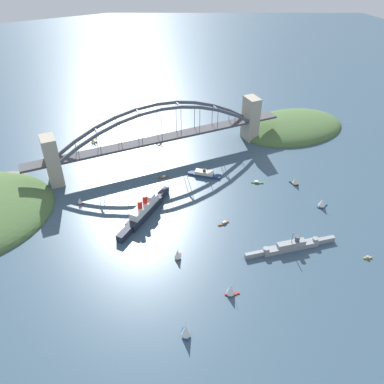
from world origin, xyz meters
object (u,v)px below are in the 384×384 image
(ocean_liner, at_px, (144,210))
(small_boat_3, at_px, (295,180))
(small_boat_7, at_px, (186,330))
(small_boat_8, at_px, (80,201))
(harbor_arch_bridge, at_px, (160,137))
(small_boat_9, at_px, (322,203))
(seaplane_taxiing_near_bridge, at_px, (94,140))
(small_boat_1, at_px, (163,177))
(seaplane_second_in_formation, at_px, (159,142))
(harbor_ferry_steamer, at_px, (204,174))
(small_boat_2, at_px, (224,223))
(small_boat_6, at_px, (231,289))
(small_boat_0, at_px, (368,258))
(small_boat_4, at_px, (257,182))
(naval_cruiser, at_px, (292,246))
(small_boat_5, at_px, (178,254))

(ocean_liner, relative_size, small_boat_3, 6.74)
(small_boat_7, xyz_separation_m, small_boat_8, (32.06, -168.58, -2.11))
(harbor_arch_bridge, xyz_separation_m, small_boat_9, (-102.72, 140.54, -21.96))
(seaplane_taxiing_near_bridge, distance_m, small_boat_7, 279.63)
(small_boat_1, bearing_deg, seaplane_second_in_formation, -107.56)
(seaplane_taxiing_near_bridge, bearing_deg, small_boat_7, 88.38)
(harbor_ferry_steamer, distance_m, small_boat_2, 76.67)
(small_boat_6, bearing_deg, small_boat_3, -143.00)
(small_boat_1, bearing_deg, small_boat_0, 121.06)
(small_boat_0, distance_m, small_boat_4, 127.47)
(small_boat_0, relative_size, small_boat_1, 0.64)
(ocean_liner, xyz_separation_m, small_boat_8, (48.41, -41.31, -2.51))
(naval_cruiser, relative_size, small_boat_4, 6.93)
(small_boat_6, bearing_deg, small_boat_9, -156.54)
(small_boat_3, bearing_deg, small_boat_4, -28.41)
(harbor_arch_bridge, bearing_deg, small_boat_7, 73.01)
(naval_cruiser, xyz_separation_m, small_boat_4, (-25.09, -91.59, -2.43))
(small_boat_5, distance_m, small_boat_8, 115.74)
(ocean_liner, height_order, small_boat_4, ocean_liner)
(small_boat_2, xyz_separation_m, small_boat_3, (-92.45, -23.58, 3.72))
(small_boat_2, bearing_deg, small_boat_9, 170.10)
(small_boat_1, height_order, small_boat_9, small_boat_9)
(ocean_liner, distance_m, small_boat_6, 112.49)
(ocean_liner, xyz_separation_m, small_boat_5, (-6.10, 60.78, -1.56))
(ocean_liner, xyz_separation_m, small_boat_6, (-26.24, 109.38, -1.03))
(harbor_ferry_steamer, bearing_deg, small_boat_0, 112.25)
(small_boat_2, bearing_deg, seaplane_taxiing_near_bridge, -70.66)
(naval_cruiser, xyz_separation_m, small_boat_1, (55.81, -138.86, -2.42))
(harbor_arch_bridge, bearing_deg, naval_cruiser, 104.31)
(seaplane_second_in_formation, distance_m, small_boat_7, 256.07)
(seaplane_second_in_formation, bearing_deg, small_boat_4, 117.33)
(small_boat_1, height_order, small_boat_6, small_boat_6)
(small_boat_0, height_order, small_boat_9, small_boat_9)
(small_boat_5, bearing_deg, small_boat_0, 155.32)
(naval_cruiser, distance_m, seaplane_taxiing_near_bridge, 261.92)
(small_boat_1, bearing_deg, small_boat_7, 73.11)
(harbor_arch_bridge, xyz_separation_m, small_boat_1, (11.27, 35.76, -25.89))
(small_boat_1, distance_m, small_boat_5, 114.89)
(naval_cruiser, distance_m, small_boat_5, 91.62)
(harbor_ferry_steamer, relative_size, small_boat_2, 2.77)
(small_boat_0, bearing_deg, small_boat_6, -6.71)
(small_boat_8, bearing_deg, small_boat_0, 139.13)
(small_boat_3, bearing_deg, small_boat_7, 33.77)
(ocean_liner, xyz_separation_m, small_boat_4, (-118.29, -2.43, -5.39))
(harbor_arch_bridge, distance_m, ocean_liner, 100.46)
(naval_cruiser, xyz_separation_m, small_boat_6, (66.96, 20.22, 1.92))
(ocean_liner, xyz_separation_m, small_boat_3, (-151.08, 15.30, -1.65))
(small_boat_9, bearing_deg, small_boat_8, -25.75)
(small_boat_2, bearing_deg, harbor_arch_bridge, -85.42)
(ocean_liner, xyz_separation_m, naval_cruiser, (-93.20, 89.16, -2.95))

